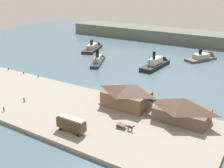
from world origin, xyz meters
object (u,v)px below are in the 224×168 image
pedestrian_near_east_shed (24,100)px  ferry_outer_harbor (99,60)px  ferry_shed_east_terminal (182,109)px  ferry_approaching_west (94,47)px  ferry_departing_north (205,57)px  street_tram (71,124)px  ferry_approaching_east (158,63)px  mooring_post_east (38,76)px  pedestrian_near_cart (4,109)px  mooring_post_center_east (24,73)px  horse_cart (125,126)px  ferry_shed_customs_shed (127,95)px  mooring_post_west (8,69)px

pedestrian_near_east_shed → ferry_outer_harbor: (-8.84, 59.75, -0.59)m
ferry_shed_east_terminal → ferry_approaching_west: (-80.76, 66.16, -3.63)m
ferry_departing_north → ferry_shed_east_terminal: bearing=-80.7°
street_tram → ferry_approaching_east: size_ratio=0.37×
mooring_post_east → ferry_approaching_west: 62.27m
pedestrian_near_cart → mooring_post_center_east: pedestrian_near_cart is taller
pedestrian_near_east_shed → ferry_approaching_west: size_ratio=0.07×
ferry_approaching_west → street_tram: bearing=-57.9°
horse_cart → ferry_outer_harbor: bearing=130.4°
ferry_shed_east_terminal → ferry_departing_north: ferry_shed_east_terminal is taller
ferry_shed_east_terminal → ferry_approaching_east: 61.31m
ferry_departing_north → ferry_approaching_east: 31.65m
ferry_shed_east_terminal → ferry_outer_harbor: ferry_shed_east_terminal is taller
ferry_outer_harbor → ferry_approaching_west: ferry_outer_harbor is taller
street_tram → pedestrian_near_cart: bearing=-176.2°
pedestrian_near_cart → mooring_post_east: size_ratio=1.98×
mooring_post_east → pedestrian_near_cart: bearing=-62.4°
pedestrian_near_cart → ferry_approaching_east: size_ratio=0.07×
pedestrian_near_east_shed → ferry_outer_harbor: ferry_outer_harbor is taller
pedestrian_near_cart → street_tram: bearing=3.8°
street_tram → pedestrian_near_cart: size_ratio=5.05×
mooring_post_east → street_tram: bearing=-33.4°
ferry_shed_east_terminal → ferry_shed_customs_shed: bearing=180.0°
ferry_outer_harbor → ferry_approaching_east: size_ratio=0.93×
horse_cart → ferry_outer_harbor: size_ratio=0.25×
mooring_post_center_east → mooring_post_east: bearing=2.5°
mooring_post_west → ferry_outer_harbor: bearing=54.4°
pedestrian_near_east_shed → ferry_outer_harbor: 60.40m
horse_cart → ferry_outer_harbor: (-48.70, 57.26, -0.70)m
pedestrian_near_cart → mooring_post_center_east: size_ratio=1.98×
ferry_outer_harbor → mooring_post_east: bearing=-100.4°
ferry_shed_customs_shed → pedestrian_near_cart: 41.31m
pedestrian_near_cart → pedestrian_near_east_shed: bearing=91.2°
ferry_shed_customs_shed → ferry_shed_east_terminal: 19.59m
pedestrian_near_cart → ferry_outer_harbor: 69.14m
ferry_approaching_east → ferry_shed_customs_shed: bearing=-78.4°
ferry_shed_customs_shed → mooring_post_center_east: (-57.49, 4.80, -3.53)m
pedestrian_near_east_shed → mooring_post_west: 42.08m
ferry_shed_east_terminal → mooring_post_west: size_ratio=18.38×
mooring_post_center_east → mooring_post_east: same height
pedestrian_near_cart → mooring_post_west: size_ratio=1.98×
ferry_outer_harbor → horse_cart: bearing=-49.6°
pedestrian_near_cart → mooring_post_east: bearing=117.6°
ferry_outer_harbor → ferry_approaching_west: 30.23m
ferry_shed_customs_shed → ferry_departing_north: bearing=85.3°
ferry_shed_customs_shed → horse_cart: (7.21, -14.05, -3.06)m
street_tram → ferry_approaching_east: 76.85m
pedestrian_near_east_shed → mooring_post_east: 26.89m
ferry_departing_north → horse_cart: bearing=-89.6°
mooring_post_east → pedestrian_near_east_shed: bearing=-54.0°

